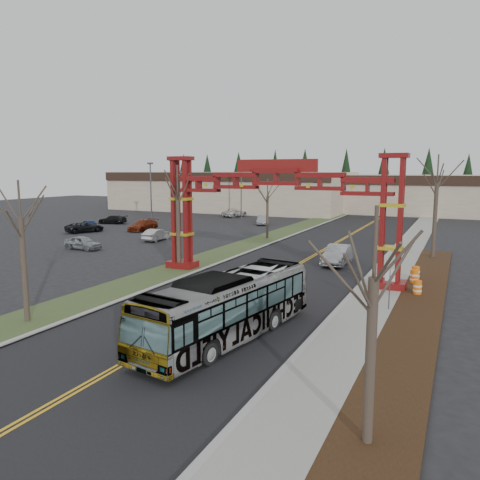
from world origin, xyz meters
The scene contains 35 objects.
ground centered at (0.00, 0.00, 0.00)m, with size 200.00×200.00×0.00m, color black.
road centered at (0.00, 25.00, 0.01)m, with size 12.00×110.00×0.02m, color black.
lane_line_left centered at (-0.12, 25.00, 0.03)m, with size 0.12×100.00×0.01m, color gold.
lane_line_right centered at (0.12, 25.00, 0.03)m, with size 0.12×100.00×0.01m, color gold.
curb_right centered at (6.15, 25.00, 0.07)m, with size 0.30×110.00×0.15m, color #A7A7A2.
sidewalk_right centered at (7.60, 25.00, 0.08)m, with size 2.60×110.00×0.14m, color gray.
landscape_strip centered at (10.20, 10.00, 0.06)m, with size 2.60×50.00×0.12m, color black.
grass_median centered at (-8.00, 25.00, 0.04)m, with size 4.00×110.00×0.08m, color #354A25.
curb_left centered at (-6.15, 25.00, 0.07)m, with size 0.30×110.00×0.15m, color #A7A7A2.
gateway_arch centered at (0.00, 18.00, 5.98)m, with size 18.20×1.60×8.90m.
retail_building_west centered at (-30.00, 71.96, 3.76)m, with size 46.00×22.30×7.50m.
retail_building_east centered at (10.00, 79.95, 3.51)m, with size 38.00×20.30×7.00m.
conifer_treeline centered at (0.25, 92.00, 6.49)m, with size 116.10×5.60×13.00m.
transit_bus centered at (2.53, 5.31, 1.55)m, with size 2.60×11.09×3.09m, color #ACAFB4.
silver_sedan centered at (2.93, 24.88, 0.82)m, with size 1.73×4.95×1.63m, color #A5A8AD.
parked_car_near_a centered at (-21.85, 21.46, 0.68)m, with size 1.61×3.99×1.36m, color #929699.
parked_car_near_b centered at (-18.76, 29.61, 0.67)m, with size 1.42×4.06×1.34m, color silver.
parked_car_near_c centered at (-31.26, 31.62, 0.66)m, with size 2.20×4.78×1.33m, color black.
parked_car_mid_a centered at (-25.61, 36.22, 0.71)m, with size 1.99×4.89×1.42m, color maroon.
parked_car_mid_b centered at (-32.53, 33.92, 0.65)m, with size 1.54×3.82×1.30m, color navy.
parked_car_far_a centered at (-13.97, 49.15, 0.65)m, with size 1.38×3.97×1.31m, color #96979D.
parked_car_far_b centered at (-22.86, 58.12, 0.70)m, with size 2.31×5.00×1.39m, color white.
parked_car_far_c centered at (-34.71, 40.90, 0.62)m, with size 1.75×4.30×1.25m, color black.
bare_tree_median_near centered at (-8.00, 2.99, 5.39)m, with size 2.89×2.89×7.34m.
bare_tree_median_mid centered at (-8.00, 17.47, 5.94)m, with size 3.44×3.44×8.25m.
bare_tree_median_far centered at (-8.00, 36.18, 4.91)m, with size 2.97×2.97×6.89m.
bare_tree_right_near centered at (10.00, -0.69, 4.88)m, with size 2.99×2.99×6.88m.
bare_tree_right_far centered at (10.00, 31.30, 6.84)m, with size 3.51×3.51×9.21m.
light_pole_near centered at (-16.34, 29.52, 5.24)m, with size 0.79×0.39×9.06m.
light_pole_mid centered at (-29.38, 43.35, 5.19)m, with size 0.78×0.39×8.98m.
light_pole_far centered at (-20.59, 55.91, 4.99)m, with size 0.75×0.37×8.62m.
street_sign centered at (8.73, 12.89, 1.73)m, with size 0.54×0.17×2.41m.
barrel_south centered at (9.87, 17.17, 0.49)m, with size 0.53×0.53×0.98m.
barrel_mid centered at (9.40, 20.27, 0.51)m, with size 0.55×0.55×1.02m.
barrel_north centered at (9.40, 21.37, 0.53)m, with size 0.57×0.57×1.05m.
Camera 1 is at (12.01, -13.45, 7.79)m, focal length 35.00 mm.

